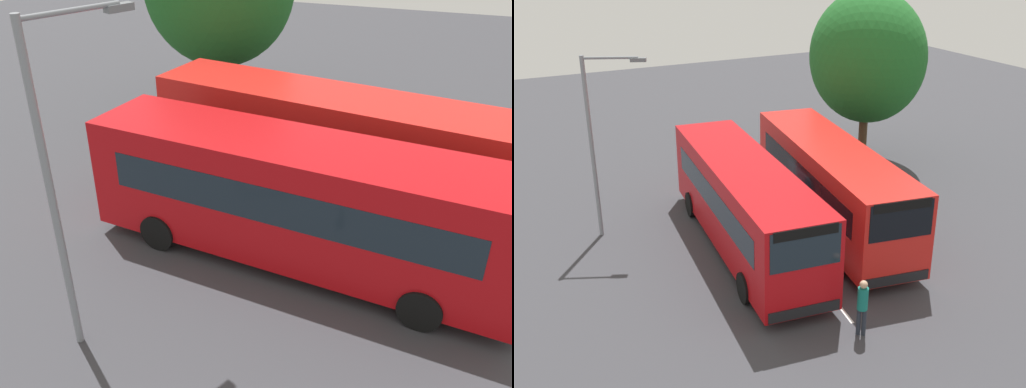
# 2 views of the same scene
# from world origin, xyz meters

# --- Properties ---
(ground_plane) EXTENTS (67.81, 67.81, 0.00)m
(ground_plane) POSITION_xyz_m (0.00, 0.00, 0.00)
(ground_plane) COLOR #38383D
(bus_far_left) EXTENTS (11.33, 3.72, 3.38)m
(bus_far_left) POSITION_xyz_m (0.80, -1.88, 1.86)
(bus_far_left) COLOR #B70C11
(bus_far_left) RESTS_ON ground
(bus_center_left) EXTENTS (11.38, 4.25, 3.38)m
(bus_center_left) POSITION_xyz_m (0.57, 2.01, 1.86)
(bus_center_left) COLOR red
(bus_center_left) RESTS_ON ground
(street_lamp) EXTENTS (1.06, 2.19, 7.04)m
(street_lamp) POSITION_xyz_m (-2.69, -6.27, 4.08)
(street_lamp) COLOR gray
(street_lamp) RESTS_ON ground
(lane_stripe_outer_left) EXTENTS (13.55, 2.20, 0.01)m
(lane_stripe_outer_left) POSITION_xyz_m (0.00, 0.00, 0.00)
(lane_stripe_outer_left) COLOR silver
(lane_stripe_outer_left) RESTS_ON ground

